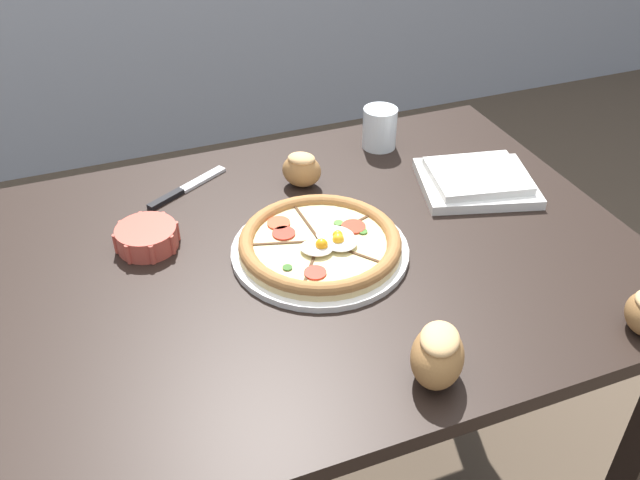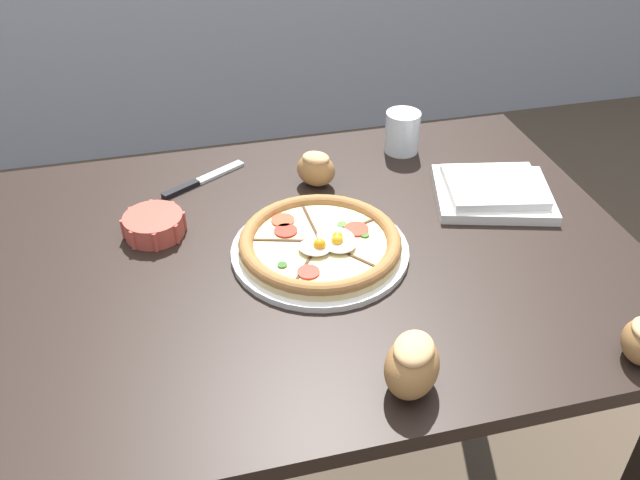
# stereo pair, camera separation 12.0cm
# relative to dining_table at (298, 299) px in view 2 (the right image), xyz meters

# --- Properties ---
(dining_table) EXTENTS (1.23, 0.86, 0.76)m
(dining_table) POSITION_rel_dining_table_xyz_m (0.00, 0.00, 0.00)
(dining_table) COLOR black
(dining_table) RESTS_ON ground_plane
(pizza) EXTENTS (0.32, 0.32, 0.05)m
(pizza) POSITION_rel_dining_table_xyz_m (0.04, -0.01, 0.13)
(pizza) COLOR white
(pizza) RESTS_ON dining_table
(ramekin_bowl) EXTENTS (0.12, 0.12, 0.04)m
(ramekin_bowl) POSITION_rel_dining_table_xyz_m (-0.24, 0.12, 0.13)
(ramekin_bowl) COLOR #C64C3D
(ramekin_bowl) RESTS_ON dining_table
(napkin_folded) EXTENTS (0.27, 0.25, 0.04)m
(napkin_folded) POSITION_rel_dining_table_xyz_m (0.42, 0.08, 0.13)
(napkin_folded) COLOR silver
(napkin_folded) RESTS_ON dining_table
(bread_piece_mid) EXTENTS (0.10, 0.10, 0.07)m
(bread_piece_mid) POSITION_rel_dining_table_xyz_m (0.09, 0.22, 0.15)
(bread_piece_mid) COLOR #A3703D
(bread_piece_mid) RESTS_ON dining_table
(bread_piece_far) EXTENTS (0.12, 0.13, 0.09)m
(bread_piece_far) POSITION_rel_dining_table_xyz_m (0.09, -0.35, 0.16)
(bread_piece_far) COLOR #A3703D
(bread_piece_far) RESTS_ON dining_table
(knife_main) EXTENTS (0.18, 0.12, 0.01)m
(knife_main) POSITION_rel_dining_table_xyz_m (-0.14, 0.29, 0.11)
(knife_main) COLOR silver
(knife_main) RESTS_ON dining_table
(water_glass) EXTENTS (0.08, 0.08, 0.09)m
(water_glass) POSITION_rel_dining_table_xyz_m (0.31, 0.32, 0.15)
(water_glass) COLOR white
(water_glass) RESTS_ON dining_table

